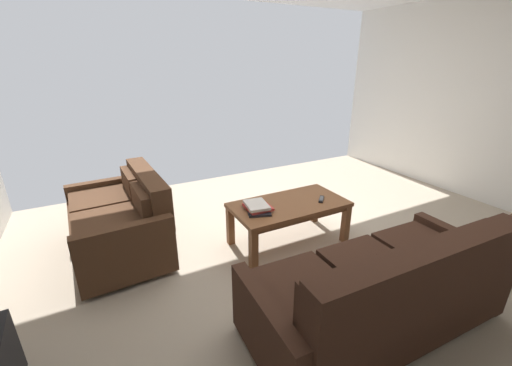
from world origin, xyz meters
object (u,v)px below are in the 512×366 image
Objects in this scene: tv_remote at (321,199)px; loveseat_near at (122,220)px; sofa_main at (384,290)px; coffee_table at (289,209)px; book_stack at (258,207)px.

loveseat_near is at bearing -21.17° from tv_remote.
coffee_table is (-0.08, -1.33, 0.04)m from sofa_main.
tv_remote is at bearing -109.04° from sofa_main.
coffee_table is (-1.57, 0.65, 0.04)m from loveseat_near.
loveseat_near is at bearing -28.42° from book_stack.
loveseat_near is at bearing -22.41° from coffee_table.
coffee_table is at bearing -15.27° from tv_remote.
book_stack reaches higher than tv_remote.
book_stack is 0.72m from tv_remote.
sofa_main is 1.38× the size of loveseat_near.
coffee_table is at bearing -179.96° from book_stack.
book_stack is at bearing -77.59° from sofa_main.
coffee_table is 0.39m from book_stack.
tv_remote is at bearing 164.73° from coffee_table.
sofa_main is 5.44× the size of book_stack.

